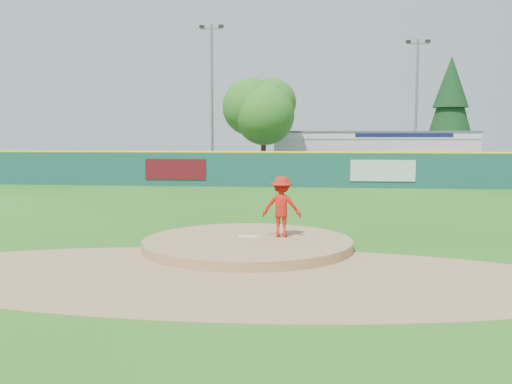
# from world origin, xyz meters

# --- Properties ---
(ground) EXTENTS (120.00, 120.00, 0.00)m
(ground) POSITION_xyz_m (0.00, 0.00, 0.00)
(ground) COLOR #286B19
(ground) RESTS_ON ground
(pitchers_mound) EXTENTS (5.50, 5.50, 0.50)m
(pitchers_mound) POSITION_xyz_m (0.00, 0.00, 0.00)
(pitchers_mound) COLOR #9E774C
(pitchers_mound) RESTS_ON ground
(pitching_rubber) EXTENTS (0.60, 0.15, 0.04)m
(pitching_rubber) POSITION_xyz_m (0.00, 0.30, 0.27)
(pitching_rubber) COLOR white
(pitching_rubber) RESTS_ON pitchers_mound
(infield_dirt_arc) EXTENTS (15.40, 15.40, 0.01)m
(infield_dirt_arc) POSITION_xyz_m (0.00, -3.00, 0.01)
(infield_dirt_arc) COLOR #9E774C
(infield_dirt_arc) RESTS_ON ground
(parking_lot) EXTENTS (44.00, 16.00, 0.02)m
(parking_lot) POSITION_xyz_m (0.00, 27.00, 0.01)
(parking_lot) COLOR #38383A
(parking_lot) RESTS_ON ground
(pitcher) EXTENTS (1.07, 0.64, 1.63)m
(pitcher) POSITION_xyz_m (0.86, 0.48, 1.06)
(pitcher) COLOR red
(pitcher) RESTS_ON pitchers_mound
(van) EXTENTS (5.64, 3.98, 1.43)m
(van) POSITION_xyz_m (4.13, 24.16, 0.73)
(van) COLOR silver
(van) RESTS_ON parking_lot
(pool_building_grp) EXTENTS (15.20, 8.20, 3.31)m
(pool_building_grp) POSITION_xyz_m (6.00, 31.99, 1.66)
(pool_building_grp) COLOR silver
(pool_building_grp) RESTS_ON ground
(fence_banners) EXTENTS (15.53, 0.04, 1.20)m
(fence_banners) POSITION_xyz_m (-0.53, 17.92, 1.00)
(fence_banners) COLOR #5F0D16
(fence_banners) RESTS_ON ground
(playground_slide) EXTENTS (0.96, 2.70, 1.49)m
(playground_slide) POSITION_xyz_m (-12.20, 24.37, 0.76)
(playground_slide) COLOR blue
(playground_slide) RESTS_ON ground
(outfield_fence) EXTENTS (40.00, 0.14, 2.07)m
(outfield_fence) POSITION_xyz_m (0.00, 18.00, 1.09)
(outfield_fence) COLOR #164A44
(outfield_fence) RESTS_ON ground
(deciduous_tree) EXTENTS (5.60, 5.60, 7.36)m
(deciduous_tree) POSITION_xyz_m (-2.00, 25.00, 4.55)
(deciduous_tree) COLOR #382314
(deciduous_tree) RESTS_ON ground
(conifer_tree) EXTENTS (4.40, 4.40, 9.50)m
(conifer_tree) POSITION_xyz_m (13.00, 36.00, 5.54)
(conifer_tree) COLOR #382314
(conifer_tree) RESTS_ON ground
(light_pole_left) EXTENTS (1.75, 0.25, 11.00)m
(light_pole_left) POSITION_xyz_m (-6.00, 27.00, 6.05)
(light_pole_left) COLOR gray
(light_pole_left) RESTS_ON ground
(light_pole_right) EXTENTS (1.75, 0.25, 10.00)m
(light_pole_right) POSITION_xyz_m (9.00, 29.00, 5.54)
(light_pole_right) COLOR gray
(light_pole_right) RESTS_ON ground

